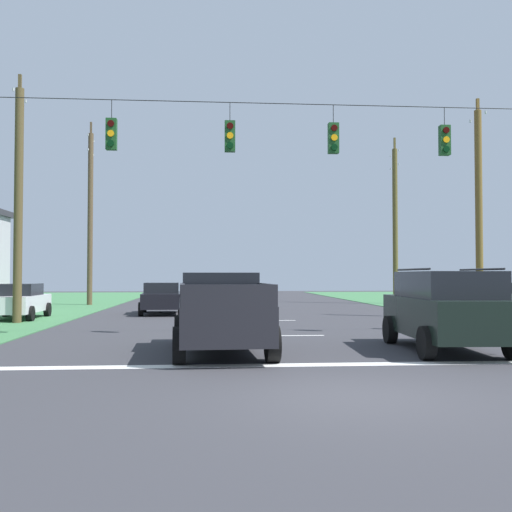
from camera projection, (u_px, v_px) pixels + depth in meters
The scene contains 17 objects.
ground_plane at pixel (359, 396), 9.31m from camera, with size 120.00×120.00×0.00m, color #333338.
stop_bar_stripe at pixel (320, 365), 12.54m from camera, with size 15.17×0.45×0.01m, color white.
lane_dash_0 at pixel (284, 336), 18.52m from camera, with size 0.15×2.50×0.01m, color white.
lane_dash_1 at pixel (265, 321), 24.63m from camera, with size 0.15×2.50×0.01m, color white.
lane_dash_2 at pixel (250, 308), 34.05m from camera, with size 0.15×2.50×0.01m, color white.
lane_dash_3 at pixel (244, 304), 39.01m from camera, with size 0.15×2.50×0.01m, color white.
lane_dash_4 at pixel (240, 300), 43.82m from camera, with size 0.15×2.50×0.01m, color white.
overhead_signal_span at pixel (279, 198), 18.37m from camera, with size 17.76×0.31×7.61m.
pickup_truck at pixel (220, 313), 14.66m from camera, with size 2.48×5.49×1.95m.
suv_black at pixel (445, 308), 14.86m from camera, with size 2.43×4.90×2.05m.
distant_car_crossing_white at pixel (18, 301), 25.33m from camera, with size 2.11×4.35×1.52m.
distant_car_oncoming at pixel (162, 298), 28.81m from camera, with size 2.20×4.39×1.52m.
distant_car_far_parked at pixel (501, 298), 28.42m from camera, with size 4.36×2.13×1.52m.
utility_pole_mid_right at pixel (479, 211), 26.01m from camera, with size 0.31×1.56×9.65m.
utility_pole_far_right at pixel (395, 222), 38.93m from camera, with size 0.33×1.91×10.90m.
utility_pole_mid_left at pixel (18, 202), 23.33m from camera, with size 0.34×1.61×9.81m.
utility_pole_far_left at pixel (90, 215), 37.17m from camera, with size 0.33×1.88×11.49m.
Camera 1 is at (-2.35, -9.22, 1.90)m, focal length 41.81 mm.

